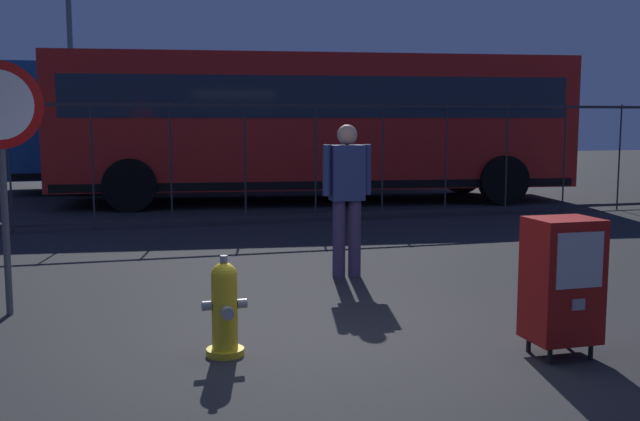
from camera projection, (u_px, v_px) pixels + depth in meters
name	position (u px, v px, depth m)	size (l,w,h in m)	color
ground_plane	(325.00, 348.00, 5.65)	(60.00, 60.00, 0.00)	#262628
fire_hydrant	(225.00, 309.00, 5.43)	(0.33, 0.32, 0.75)	yellow
newspaper_box_primary	(562.00, 280.00, 5.39)	(0.48, 0.42, 1.02)	black
stop_sign	(0.00, 134.00, 6.41)	(0.71, 0.31, 2.23)	#4C4F54
pedestrian	(347.00, 191.00, 8.07)	(0.55, 0.22, 1.67)	#382D51
fence_barrier	(209.00, 163.00, 12.02)	(18.03, 0.04, 2.00)	#2D2D33
bus_near	(314.00, 120.00, 15.50)	(10.73, 3.78, 3.00)	red
bus_far	(231.00, 120.00, 18.84)	(10.53, 2.87, 3.00)	#19519E
street_light_near_right	(70.00, 29.00, 19.40)	(0.32, 0.32, 6.99)	#4C4F54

